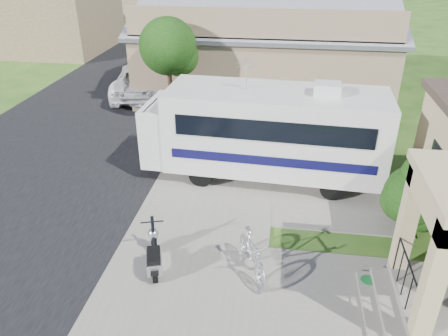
# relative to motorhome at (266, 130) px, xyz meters

# --- Properties ---
(ground) EXTENTS (120.00, 120.00, 0.00)m
(ground) POSITION_rel_motorhome_xyz_m (-0.62, -4.53, -1.74)
(ground) COLOR #244612
(street_slab) EXTENTS (9.00, 80.00, 0.02)m
(street_slab) POSITION_rel_motorhome_xyz_m (-8.12, 5.47, -1.73)
(street_slab) COLOR black
(street_slab) RESTS_ON ground
(sidewalk_slab) EXTENTS (4.00, 80.00, 0.06)m
(sidewalk_slab) POSITION_rel_motorhome_xyz_m (-1.62, 5.47, -1.71)
(sidewalk_slab) COLOR slate
(sidewalk_slab) RESTS_ON ground
(driveway_slab) EXTENTS (7.00, 6.00, 0.05)m
(driveway_slab) POSITION_rel_motorhome_xyz_m (0.88, -0.03, -1.71)
(driveway_slab) COLOR slate
(driveway_slab) RESTS_ON ground
(walk_slab) EXTENTS (4.00, 3.00, 0.05)m
(walk_slab) POSITION_rel_motorhome_xyz_m (2.38, -5.53, -1.71)
(walk_slab) COLOR slate
(walk_slab) RESTS_ON ground
(warehouse) EXTENTS (12.50, 8.40, 5.04)m
(warehouse) POSITION_rel_motorhome_xyz_m (-0.62, 9.43, 0.25)
(warehouse) COLOR #7E674F
(warehouse) RESTS_ON ground
(distant_bldg_far) EXTENTS (10.00, 8.00, 4.00)m
(distant_bldg_far) POSITION_rel_motorhome_xyz_m (-17.62, 17.47, 0.26)
(distant_bldg_far) COLOR brown
(distant_bldg_far) RESTS_ON ground
(distant_bldg_near) EXTENTS (8.00, 7.00, 3.20)m
(distant_bldg_near) POSITION_rel_motorhome_xyz_m (-15.62, 29.47, -0.14)
(distant_bldg_near) COLOR #7E674F
(distant_bldg_near) RESTS_ON ground
(street_tree_a) EXTENTS (2.44, 2.40, 4.58)m
(street_tree_a) POSITION_rel_motorhome_xyz_m (-4.32, 4.52, 1.51)
(street_tree_a) COLOR black
(street_tree_a) RESTS_ON ground
(street_tree_b) EXTENTS (2.44, 2.40, 4.73)m
(street_tree_b) POSITION_rel_motorhome_xyz_m (-4.32, 14.52, 1.65)
(street_tree_b) COLOR black
(street_tree_b) RESTS_ON ground
(motorhome) EXTENTS (8.03, 2.93, 4.05)m
(motorhome) POSITION_rel_motorhome_xyz_m (0.00, 0.00, 0.00)
(motorhome) COLOR beige
(motorhome) RESTS_ON ground
(shrub) EXTENTS (1.94, 1.85, 2.38)m
(shrub) POSITION_rel_motorhome_xyz_m (4.33, -2.56, -0.52)
(shrub) COLOR black
(shrub) RESTS_ON ground
(scooter) EXTENTS (0.79, 1.61, 1.08)m
(scooter) POSITION_rel_motorhome_xyz_m (-2.39, -5.28, -1.26)
(scooter) COLOR black
(scooter) RESTS_ON ground
(bicycle) EXTENTS (1.27, 1.94, 1.13)m
(bicycle) POSITION_rel_motorhome_xyz_m (0.01, -5.10, -1.17)
(bicycle) COLOR #B2B1B9
(bicycle) RESTS_ON ground
(pickup_truck) EXTENTS (3.73, 6.33, 1.65)m
(pickup_truck) POSITION_rel_motorhome_xyz_m (-6.84, 8.12, -0.91)
(pickup_truck) COLOR white
(pickup_truck) RESTS_ON ground
(van) EXTENTS (2.87, 6.41, 1.82)m
(van) POSITION_rel_motorhome_xyz_m (-7.10, 15.73, -0.83)
(van) COLOR white
(van) RESTS_ON ground
(garden_hose) EXTENTS (0.34, 0.34, 0.15)m
(garden_hose) POSITION_rel_motorhome_xyz_m (2.79, -5.09, -1.66)
(garden_hose) COLOR #125C27
(garden_hose) RESTS_ON ground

